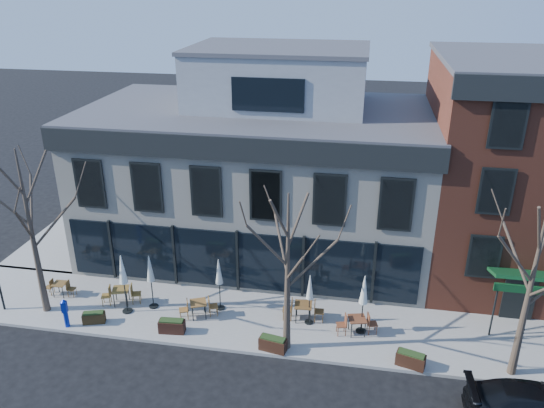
% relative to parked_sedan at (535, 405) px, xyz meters
% --- Properties ---
extents(ground, '(120.00, 120.00, 0.00)m').
position_rel_parked_sedan_xyz_m(ground, '(-12.20, 6.20, -0.69)').
color(ground, black).
rests_on(ground, ground).
extents(sidewalk_front, '(33.50, 4.70, 0.15)m').
position_rel_parked_sedan_xyz_m(sidewalk_front, '(-8.95, 4.05, -0.62)').
color(sidewalk_front, gray).
rests_on(sidewalk_front, ground).
extents(sidewalk_side, '(4.50, 12.00, 0.15)m').
position_rel_parked_sedan_xyz_m(sidewalk_side, '(-23.45, 12.20, -0.62)').
color(sidewalk_side, gray).
rests_on(sidewalk_side, ground).
extents(corner_building, '(18.39, 10.39, 11.10)m').
position_rel_parked_sedan_xyz_m(corner_building, '(-12.13, 11.27, 4.03)').
color(corner_building, silver).
rests_on(corner_building, ground).
extents(red_brick_building, '(8.20, 11.78, 11.18)m').
position_rel_parked_sedan_xyz_m(red_brick_building, '(0.80, 11.18, 4.94)').
color(red_brick_building, brown).
rests_on(red_brick_building, ground).
extents(tree_corner, '(3.93, 3.98, 7.92)m').
position_rel_parked_sedan_xyz_m(tree_corner, '(-20.69, 3.00, 3.56)').
color(tree_corner, '#382B21').
rests_on(tree_corner, sidewalk_front).
extents(tree_mid, '(3.50, 3.55, 7.04)m').
position_rel_parked_sedan_xyz_m(tree_mid, '(-9.19, 2.30, 3.10)').
color(tree_mid, '#382B21').
rests_on(tree_mid, sidewalk_front).
extents(tree_right, '(3.72, 3.77, 7.48)m').
position_rel_parked_sedan_xyz_m(tree_right, '(-0.19, 2.30, 3.33)').
color(tree_right, '#382B21').
rests_on(tree_right, sidewalk_front).
extents(parked_sedan, '(4.85, 2.16, 1.38)m').
position_rel_parked_sedan_xyz_m(parked_sedan, '(0.00, 0.00, 0.00)').
color(parked_sedan, black).
rests_on(parked_sedan, ground).
extents(call_box, '(0.28, 0.28, 1.42)m').
position_rel_parked_sedan_xyz_m(call_box, '(-19.08, 2.00, 0.21)').
color(call_box, '#0C239C').
rests_on(call_box, sidewalk_front).
extents(cafe_set_0, '(1.57, 0.64, 0.82)m').
position_rel_parked_sedan_xyz_m(cafe_set_0, '(-20.70, 4.28, -0.12)').
color(cafe_set_0, brown).
rests_on(cafe_set_0, sidewalk_front).
extents(cafe_set_1, '(1.92, 0.99, 0.99)m').
position_rel_parked_sedan_xyz_m(cafe_set_1, '(-17.45, 4.12, -0.03)').
color(cafe_set_1, brown).
rests_on(cafe_set_1, sidewalk_front).
extents(cafe_set_2, '(1.84, 1.11, 0.95)m').
position_rel_parked_sedan_xyz_m(cafe_set_2, '(-13.50, 3.74, -0.05)').
color(cafe_set_2, brown).
rests_on(cafe_set_2, sidewalk_front).
extents(cafe_set_3, '(1.94, 0.82, 1.01)m').
position_rel_parked_sedan_xyz_m(cafe_set_3, '(-8.75, 4.34, -0.02)').
color(cafe_set_3, brown).
rests_on(cafe_set_3, sidewalk_front).
extents(cafe_set_4, '(1.88, 0.89, 0.97)m').
position_rel_parked_sedan_xyz_m(cafe_set_4, '(-6.32, 3.75, -0.05)').
color(cafe_set_4, brown).
rests_on(cafe_set_4, sidewalk_front).
extents(umbrella_0, '(0.48, 0.48, 2.97)m').
position_rel_parked_sedan_xyz_m(umbrella_0, '(-16.91, 3.53, 1.56)').
color(umbrella_0, black).
rests_on(umbrella_0, sidewalk_front).
extents(umbrella_1, '(0.44, 0.44, 2.75)m').
position_rel_parked_sedan_xyz_m(umbrella_1, '(-15.85, 4.12, 1.40)').
color(umbrella_1, black).
rests_on(umbrella_1, sidewalk_front).
extents(umbrella_2, '(0.42, 0.42, 2.63)m').
position_rel_parked_sedan_xyz_m(umbrella_2, '(-12.70, 4.54, 1.32)').
color(umbrella_2, black).
rests_on(umbrella_2, sidewalk_front).
extents(umbrella_3, '(0.40, 0.40, 2.47)m').
position_rel_parked_sedan_xyz_m(umbrella_3, '(-8.46, 4.16, 1.20)').
color(umbrella_3, black).
rests_on(umbrella_3, sidewalk_front).
extents(umbrella_4, '(0.45, 0.45, 2.84)m').
position_rel_parked_sedan_xyz_m(umbrella_4, '(-6.13, 3.92, 1.46)').
color(umbrella_4, black).
rests_on(umbrella_4, sidewalk_front).
extents(planter_0, '(1.05, 0.67, 0.55)m').
position_rel_parked_sedan_xyz_m(planter_0, '(-18.03, 2.48, -0.27)').
color(planter_0, black).
rests_on(planter_0, sidewalk_front).
extents(planter_1, '(1.17, 0.55, 0.64)m').
position_rel_parked_sedan_xyz_m(planter_1, '(-14.32, 2.44, -0.23)').
color(planter_1, black).
rests_on(planter_1, sidewalk_front).
extents(planter_2, '(1.21, 0.66, 0.64)m').
position_rel_parked_sedan_xyz_m(planter_2, '(-9.74, 2.00, -0.22)').
color(planter_2, '#311A10').
rests_on(planter_2, sidewalk_front).
extents(planter_3, '(1.23, 0.76, 0.64)m').
position_rel_parked_sedan_xyz_m(planter_3, '(-4.13, 2.00, -0.22)').
color(planter_3, black).
rests_on(planter_3, sidewalk_front).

